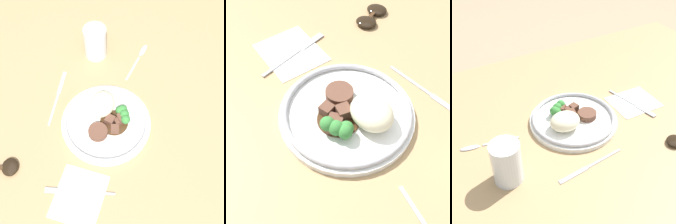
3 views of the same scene
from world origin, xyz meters
TOP-DOWN VIEW (x-y plane):
  - ground_plane at (0.00, 0.00)m, footprint 8.00×8.00m
  - dining_table at (0.00, 0.00)m, footprint 1.48×1.06m
  - napkin at (-0.18, -0.04)m, footprint 0.16×0.13m
  - plate at (0.05, -0.05)m, footprint 0.27×0.27m
  - juice_glass at (0.31, 0.06)m, footprint 0.08×0.08m
  - fork at (-0.18, -0.02)m, footprint 0.05×0.19m
  - knife at (0.11, 0.13)m, footprint 0.21×0.03m
  - spoon at (0.34, -0.09)m, footprint 0.17×0.04m

SIDE VIEW (x-z plane):
  - ground_plane at x=0.00m, z-range 0.00..0.00m
  - dining_table at x=0.00m, z-range 0.00..0.05m
  - napkin at x=-0.18m, z-range 0.05..0.05m
  - knife at x=0.11m, z-range 0.05..0.05m
  - spoon at x=0.34m, z-range 0.04..0.05m
  - fork at x=-0.18m, z-range 0.05..0.05m
  - plate at x=0.05m, z-range 0.03..0.10m
  - juice_glass at x=0.31m, z-range 0.04..0.16m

